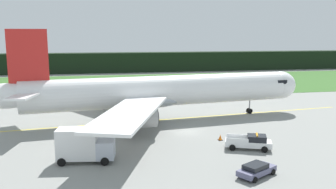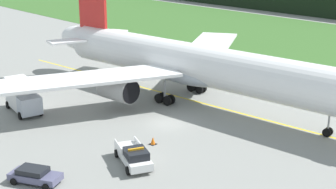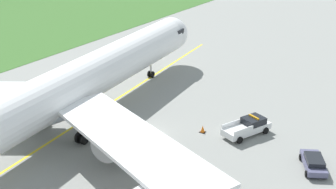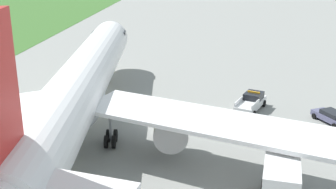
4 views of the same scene
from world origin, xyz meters
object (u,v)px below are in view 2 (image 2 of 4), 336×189
object	(u,v)px
ops_pickup_truck	(134,156)
apron_cone	(153,141)
catering_truck	(22,96)
airliner	(196,65)
staff_car	(35,175)

from	to	relation	value
ops_pickup_truck	apron_cone	bearing A→B (deg)	119.17
catering_truck	apron_cone	distance (m)	18.31
airliner	staff_car	world-z (taller)	airliner
ops_pickup_truck	apron_cone	distance (m)	4.89
ops_pickup_truck	staff_car	bearing A→B (deg)	-109.29
ops_pickup_truck	staff_car	size ratio (longest dim) A/B	1.28
ops_pickup_truck	staff_car	world-z (taller)	ops_pickup_truck
apron_cone	ops_pickup_truck	bearing A→B (deg)	-60.83
catering_truck	ops_pickup_truck	bearing A→B (deg)	2.56
staff_car	airliner	bearing A→B (deg)	104.01
catering_truck	airliner	bearing A→B (deg)	58.81
airliner	ops_pickup_truck	xyz separation A→B (m)	(9.11, -16.89, -3.74)
airliner	staff_car	size ratio (longest dim) A/B	11.32
ops_pickup_truck	catering_truck	world-z (taller)	catering_truck
staff_car	apron_cone	bearing A→B (deg)	87.77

